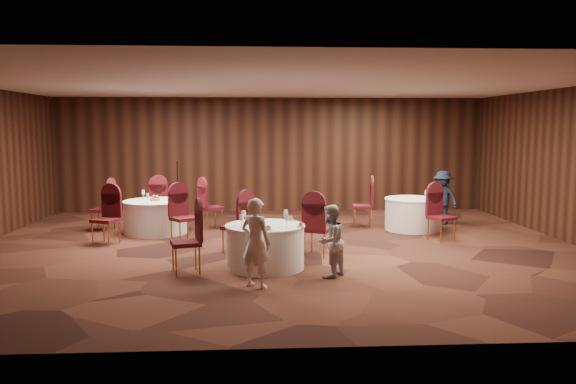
{
  "coord_description": "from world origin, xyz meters",
  "views": [
    {
      "loc": [
        -0.43,
        -10.84,
        2.39
      ],
      "look_at": [
        0.2,
        0.2,
        1.1
      ],
      "focal_mm": 35.0,
      "sensor_mm": 36.0,
      "label": 1
    }
  ],
  "objects": [
    {
      "name": "chairs_left",
      "position": [
        -2.74,
        1.81,
        0.5
      ],
      "size": [
        3.12,
        3.01,
        1.0
      ],
      "color": "#440D14",
      "rests_on": "ground"
    },
    {
      "name": "room_shell",
      "position": [
        0.0,
        0.0,
        1.96
      ],
      "size": [
        12.0,
        12.0,
        12.0
      ],
      "color": "silver",
      "rests_on": "ground"
    },
    {
      "name": "ground",
      "position": [
        0.0,
        0.0,
        0.0
      ],
      "size": [
        12.0,
        12.0,
        0.0
      ],
      "primitive_type": "plane",
      "color": "black",
      "rests_on": "ground"
    },
    {
      "name": "chairs_main",
      "position": [
        -0.56,
        -0.87,
        0.5
      ],
      "size": [
        2.98,
        2.06,
        1.0
      ],
      "color": "#440D14",
      "rests_on": "ground"
    },
    {
      "name": "table_right",
      "position": [
        3.2,
        1.86,
        0.38
      ],
      "size": [
        1.3,
        1.3,
        0.74
      ],
      "color": "white",
      "rests_on": "ground"
    },
    {
      "name": "chairs_right",
      "position": [
        2.78,
        1.48,
        0.5
      ],
      "size": [
        1.98,
        2.41,
        1.0
      ],
      "color": "#440D14",
      "rests_on": "ground"
    },
    {
      "name": "table_left",
      "position": [
        -2.7,
        1.79,
        0.38
      ],
      "size": [
        1.43,
        1.43,
        0.74
      ],
      "color": "white",
      "rests_on": "ground"
    },
    {
      "name": "tabletop_left",
      "position": [
        -2.69,
        1.79,
        0.82
      ],
      "size": [
        0.81,
        0.78,
        0.22
      ],
      "color": "silver",
      "rests_on": "table_left"
    },
    {
      "name": "table_main",
      "position": [
        -0.29,
        -1.49,
        0.38
      ],
      "size": [
        1.35,
        1.35,
        0.74
      ],
      "color": "white",
      "rests_on": "ground"
    },
    {
      "name": "tabletop_right",
      "position": [
        3.43,
        1.6,
        0.9
      ],
      "size": [
        0.08,
        0.08,
        0.22
      ],
      "color": "silver",
      "rests_on": "table_right"
    },
    {
      "name": "mic_stand",
      "position": [
        -2.45,
        3.63,
        0.44
      ],
      "size": [
        0.24,
        0.24,
        1.52
      ],
      "color": "black",
      "rests_on": "ground"
    },
    {
      "name": "woman_a",
      "position": [
        -0.44,
        -2.65,
        0.68
      ],
      "size": [
        0.59,
        0.54,
        1.35
      ],
      "primitive_type": "imported",
      "rotation": [
        0.0,
        0.0,
        2.57
      ],
      "color": "white",
      "rests_on": "ground"
    },
    {
      "name": "woman_b",
      "position": [
        0.74,
        -2.13,
        0.58
      ],
      "size": [
        0.7,
        0.72,
        1.16
      ],
      "primitive_type": "imported",
      "rotation": [
        0.0,
        0.0,
        4.04
      ],
      "color": "#B7B7BC",
      "rests_on": "ground"
    },
    {
      "name": "tabletop_main",
      "position": [
        -0.14,
        -1.58,
        0.84
      ],
      "size": [
        1.09,
        1.06,
        0.22
      ],
      "color": "silver",
      "rests_on": "table_main"
    },
    {
      "name": "man_c",
      "position": [
        4.15,
        2.58,
        0.66
      ],
      "size": [
        0.89,
        0.97,
        1.31
      ],
      "primitive_type": "imported",
      "rotation": [
        0.0,
        0.0,
        5.34
      ],
      "color": "black",
      "rests_on": "ground"
    }
  ]
}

